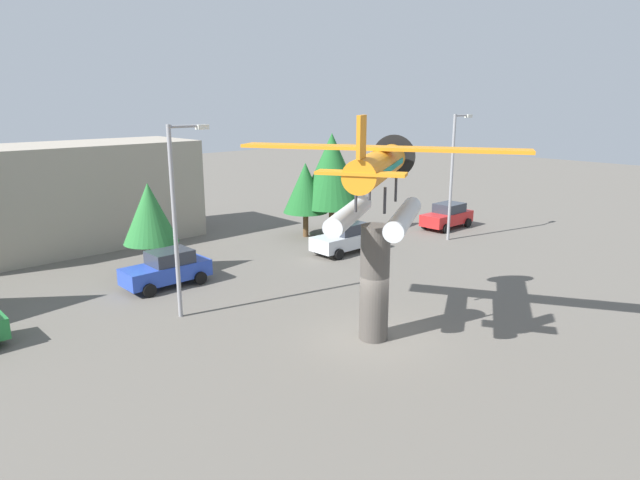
# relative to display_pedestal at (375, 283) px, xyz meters

# --- Properties ---
(ground_plane) EXTENTS (140.00, 140.00, 0.00)m
(ground_plane) POSITION_rel_display_pedestal_xyz_m (0.00, 0.00, -2.22)
(ground_plane) COLOR #605B54
(display_pedestal) EXTENTS (1.10, 1.10, 4.44)m
(display_pedestal) POSITION_rel_display_pedestal_xyz_m (0.00, 0.00, 0.00)
(display_pedestal) COLOR #4C4742
(display_pedestal) RESTS_ON ground
(floatplane_monument) EXTENTS (7.04, 9.51, 4.00)m
(floatplane_monument) POSITION_rel_display_pedestal_xyz_m (0.11, 0.07, 3.89)
(floatplane_monument) COLOR silver
(floatplane_monument) RESTS_ON display_pedestal
(car_mid_blue) EXTENTS (4.20, 2.02, 1.76)m
(car_mid_blue) POSITION_rel_display_pedestal_xyz_m (-2.77, 11.00, -1.34)
(car_mid_blue) COLOR #2847B7
(car_mid_blue) RESTS_ON ground
(car_far_silver) EXTENTS (4.20, 2.02, 1.76)m
(car_far_silver) POSITION_rel_display_pedestal_xyz_m (8.00, 9.40, -1.34)
(car_far_silver) COLOR silver
(car_far_silver) RESTS_ON ground
(car_distant_red) EXTENTS (4.20, 2.02, 1.76)m
(car_distant_red) POSITION_rel_display_pedestal_xyz_m (17.95, 8.98, -1.34)
(car_distant_red) COLOR red
(car_distant_red) RESTS_ON ground
(streetlight_primary) EXTENTS (1.84, 0.28, 7.96)m
(streetlight_primary) POSITION_rel_display_pedestal_xyz_m (-4.12, 7.00, 2.40)
(streetlight_primary) COLOR gray
(streetlight_primary) RESTS_ON ground
(streetlight_secondary) EXTENTS (1.84, 0.28, 8.02)m
(streetlight_secondary) POSITION_rel_display_pedestal_xyz_m (15.29, 6.94, 2.43)
(streetlight_secondary) COLOR gray
(streetlight_secondary) RESTS_ON ground
(storefront_building) EXTENTS (15.45, 6.11, 6.31)m
(storefront_building) POSITION_rel_display_pedestal_xyz_m (-3.43, 22.00, 0.94)
(storefront_building) COLOR #9E9384
(storefront_building) RESTS_ON ground
(tree_east) EXTENTS (2.78, 2.78, 4.83)m
(tree_east) POSITION_rel_display_pedestal_xyz_m (-2.46, 13.11, 1.05)
(tree_east) COLOR brown
(tree_east) RESTS_ON ground
(tree_center_back) EXTENTS (2.94, 2.94, 4.93)m
(tree_center_back) POSITION_rel_display_pedestal_xyz_m (8.87, 13.92, 1.06)
(tree_center_back) COLOR brown
(tree_center_back) RESTS_ON ground
(tree_far_east) EXTENTS (4.35, 4.35, 6.81)m
(tree_far_east) POSITION_rel_display_pedestal_xyz_m (10.46, 13.10, 2.16)
(tree_far_east) COLOR brown
(tree_far_east) RESTS_ON ground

